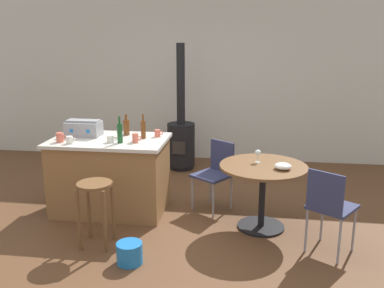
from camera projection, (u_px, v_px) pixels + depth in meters
The scene contains 20 objects.
ground_plane at pixel (167, 223), 4.87m from camera, with size 8.80×8.80×0.00m, color brown.
back_wall at pixel (197, 81), 7.19m from camera, with size 8.00×0.10×2.70m, color beige.
kitchen_island at pixel (111, 175), 5.15m from camera, with size 1.38×0.87×0.91m.
wooden_stool at pixel (95, 199), 4.26m from camera, with size 0.36×0.36×0.68m.
dining_table at pixel (263, 180), 4.63m from camera, with size 0.96×0.96×0.73m.
folding_chair_near at pixel (216, 170), 5.19m from camera, with size 0.56×0.56×0.85m.
folding_chair_far at pixel (329, 204), 4.06m from camera, with size 0.56×0.56×0.88m.
wood_stove at pixel (181, 138), 6.75m from camera, with size 0.44×0.45×2.00m.
toolbox at pixel (84, 128), 5.17m from camera, with size 0.42×0.26×0.20m.
bottle_0 at pixel (120, 133), 4.82m from camera, with size 0.06×0.06×0.31m.
bottle_1 at pixel (143, 129), 5.02m from camera, with size 0.06×0.06×0.30m.
bottle_2 at pixel (126, 127), 5.21m from camera, with size 0.08×0.08×0.26m.
cup_0 at pixel (111, 139), 4.86m from camera, with size 0.12×0.08×0.08m.
cup_1 at pixel (70, 140), 4.80m from camera, with size 0.11×0.07×0.09m.
cup_2 at pixel (158, 133), 5.13m from camera, with size 0.11×0.07×0.08m.
cup_3 at pixel (60, 137), 4.88m from camera, with size 0.12×0.08×0.11m.
cup_4 at pixel (135, 138), 4.85m from camera, with size 0.11×0.07×0.11m.
wine_glass at pixel (258, 153), 4.67m from camera, with size 0.07×0.07×0.14m.
serving_bowl at pixel (283, 166), 4.44m from camera, with size 0.18×0.18×0.07m, color white.
plastic_bucket at pixel (130, 253), 4.00m from camera, with size 0.25×0.25×0.21m, color blue.
Camera 1 is at (0.91, -4.40, 2.11)m, focal length 39.47 mm.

